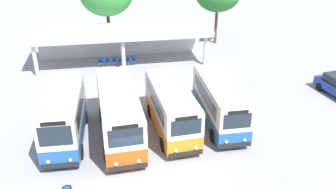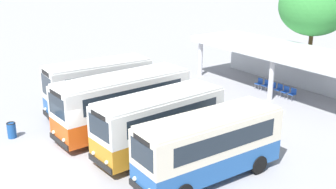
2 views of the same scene
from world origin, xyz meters
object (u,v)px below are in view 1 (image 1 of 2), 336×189
(city_bus_nearest_orange, at_px, (64,115))
(waiting_chair_far_end_seat, at_px, (134,60))
(city_bus_second_in_row, at_px, (119,112))
(city_bus_fourth_amber, at_px, (220,101))
(waiting_chair_fourth_seat, at_px, (121,60))
(waiting_chair_fifth_seat, at_px, (127,60))
(waiting_chair_second_from_end, at_px, (107,61))
(waiting_chair_middle_seat, at_px, (114,61))
(city_bus_middle_cream, at_px, (171,108))
(waiting_chair_end_by_column, at_px, (101,62))

(city_bus_nearest_orange, bearing_deg, waiting_chair_far_end_seat, 66.78)
(city_bus_second_in_row, relative_size, city_bus_fourth_amber, 1.13)
(waiting_chair_fourth_seat, bearing_deg, city_bus_fourth_amber, -62.73)
(waiting_chair_fourth_seat, bearing_deg, waiting_chair_fifth_seat, -2.72)
(city_bus_nearest_orange, distance_m, waiting_chair_second_from_end, 12.82)
(waiting_chair_fourth_seat, bearing_deg, waiting_chair_second_from_end, 179.66)
(waiting_chair_middle_seat, bearing_deg, city_bus_second_in_row, -90.11)
(city_bus_nearest_orange, relative_size, city_bus_second_in_row, 0.84)
(city_bus_second_in_row, xyz_separation_m, waiting_chair_middle_seat, (0.02, 12.54, -1.34))
(city_bus_middle_cream, bearing_deg, waiting_chair_fifth_seat, 99.80)
(waiting_chair_end_by_column, relative_size, waiting_chair_middle_seat, 1.00)
(city_bus_fourth_amber, xyz_separation_m, waiting_chair_far_end_seat, (-4.91, 11.93, -1.17))
(waiting_chair_fourth_seat, relative_size, waiting_chair_fifth_seat, 1.00)
(city_bus_middle_cream, height_order, city_bus_fourth_amber, city_bus_middle_cream)
(city_bus_nearest_orange, relative_size, waiting_chair_second_from_end, 7.87)
(waiting_chair_end_by_column, height_order, waiting_chair_second_from_end, same)
(city_bus_nearest_orange, relative_size, waiting_chair_middle_seat, 7.87)
(waiting_chair_middle_seat, relative_size, waiting_chair_far_end_seat, 1.00)
(waiting_chair_fourth_seat, bearing_deg, waiting_chair_far_end_seat, -1.44)
(waiting_chair_end_by_column, bearing_deg, city_bus_fourth_amber, -55.96)
(waiting_chair_end_by_column, relative_size, waiting_chair_far_end_seat, 1.00)
(city_bus_nearest_orange, bearing_deg, waiting_chair_fourth_seat, 71.89)
(waiting_chair_end_by_column, xyz_separation_m, waiting_chair_far_end_seat, (3.13, 0.02, 0.00))
(waiting_chair_middle_seat, xyz_separation_m, waiting_chair_far_end_seat, (1.88, -0.01, 0.00))
(city_bus_nearest_orange, height_order, waiting_chair_end_by_column, city_bus_nearest_orange)
(city_bus_second_in_row, bearing_deg, waiting_chair_second_from_end, 92.74)
(city_bus_second_in_row, distance_m, waiting_chair_fifth_seat, 12.67)
(city_bus_second_in_row, bearing_deg, city_bus_middle_cream, 3.36)
(waiting_chair_far_end_seat, bearing_deg, city_bus_second_in_row, -98.65)
(city_bus_middle_cream, xyz_separation_m, waiting_chair_second_from_end, (-4.01, 12.37, -1.22))
(city_bus_middle_cream, bearing_deg, city_bus_fourth_amber, 6.69)
(waiting_chair_fourth_seat, relative_size, waiting_chair_far_end_seat, 1.00)
(waiting_chair_second_from_end, bearing_deg, city_bus_nearest_orange, -102.73)
(waiting_chair_second_from_end, bearing_deg, city_bus_fourth_amber, -58.21)
(city_bus_nearest_orange, bearing_deg, waiting_chair_second_from_end, 77.27)
(waiting_chair_second_from_end, bearing_deg, waiting_chair_far_end_seat, -0.89)
(city_bus_nearest_orange, distance_m, city_bus_fourth_amber, 10.24)
(city_bus_fourth_amber, relative_size, waiting_chair_end_by_column, 8.35)
(city_bus_fourth_amber, height_order, waiting_chair_fifth_seat, city_bus_fourth_amber)
(waiting_chair_second_from_end, distance_m, waiting_chair_fourth_seat, 1.25)
(city_bus_middle_cream, xyz_separation_m, waiting_chair_middle_seat, (-3.38, 12.34, -1.22))
(city_bus_second_in_row, xyz_separation_m, waiting_chair_far_end_seat, (1.91, 12.53, -1.34))
(city_bus_second_in_row, xyz_separation_m, waiting_chair_fifth_seat, (1.28, 12.53, -1.34))
(city_bus_second_in_row, relative_size, waiting_chair_fourth_seat, 9.42)
(city_bus_middle_cream, relative_size, waiting_chair_far_end_seat, 8.33)
(waiting_chair_second_from_end, bearing_deg, waiting_chair_fifth_seat, -1.14)
(waiting_chair_end_by_column, distance_m, waiting_chair_middle_seat, 1.25)
(waiting_chair_fifth_seat, relative_size, waiting_chair_far_end_seat, 1.00)
(waiting_chair_far_end_seat, bearing_deg, city_bus_fourth_amber, -67.62)
(city_bus_middle_cream, relative_size, city_bus_fourth_amber, 1.00)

